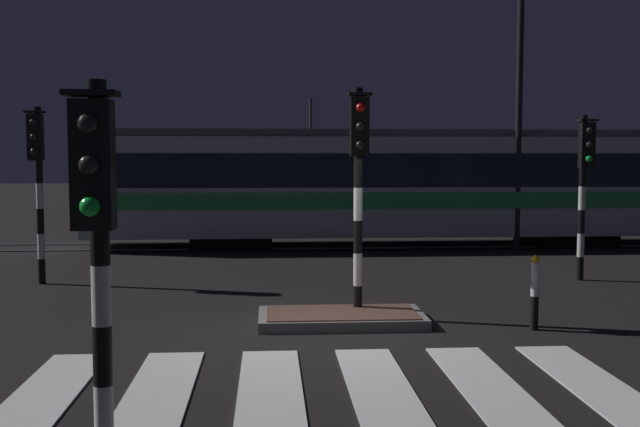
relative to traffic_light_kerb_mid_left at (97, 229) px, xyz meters
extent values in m
plane|color=black|center=(1.82, 4.95, -2.04)|extent=(120.00, 120.00, 0.00)
cube|color=#59595E|center=(1.82, 15.05, -2.02)|extent=(80.00, 0.12, 0.03)
cube|color=#59595E|center=(1.82, 16.48, -2.02)|extent=(80.00, 0.12, 0.03)
cube|color=silver|center=(-1.18, 2.01, -2.03)|extent=(0.70, 4.51, 0.02)
cube|color=silver|center=(0.02, 2.01, -2.03)|extent=(0.70, 4.51, 0.02)
cube|color=silver|center=(1.22, 2.01, -2.03)|extent=(0.70, 4.51, 0.02)
cube|color=silver|center=(2.42, 2.01, -2.03)|extent=(0.70, 4.51, 0.02)
cube|color=silver|center=(3.61, 2.01, -2.03)|extent=(0.70, 4.51, 0.02)
cube|color=silver|center=(4.81, 2.01, -2.03)|extent=(0.70, 4.51, 0.02)
cube|color=slate|center=(2.30, 5.89, -1.96)|extent=(2.51, 1.28, 0.16)
cube|color=brown|center=(2.30, 5.89, -1.87)|extent=(2.26, 1.16, 0.02)
cylinder|color=white|center=(0.00, 0.09, -1.37)|extent=(0.14, 0.14, 0.44)
cylinder|color=black|center=(0.00, 0.09, -0.93)|extent=(0.14, 0.14, 0.44)
cylinder|color=white|center=(0.00, 0.09, -0.49)|extent=(0.14, 0.14, 0.44)
cylinder|color=black|center=(0.00, 0.09, -0.05)|extent=(0.14, 0.14, 0.44)
cylinder|color=white|center=(0.00, 0.09, 0.39)|extent=(0.14, 0.14, 0.44)
cylinder|color=black|center=(0.00, 0.09, 0.83)|extent=(0.14, 0.14, 0.44)
cube|color=black|center=(0.00, -0.08, 0.45)|extent=(0.28, 0.20, 0.90)
sphere|color=black|center=(0.00, -0.19, 0.73)|extent=(0.14, 0.14, 0.14)
sphere|color=black|center=(0.00, -0.19, 0.45)|extent=(0.14, 0.14, 0.14)
sphere|color=green|center=(0.00, -0.19, 0.17)|extent=(0.14, 0.14, 0.14)
cube|color=black|center=(0.00, -0.08, 0.94)|extent=(0.36, 0.24, 0.04)
cylinder|color=black|center=(7.57, 9.56, -1.80)|extent=(0.14, 0.14, 0.48)
cylinder|color=white|center=(7.57, 9.56, -1.32)|extent=(0.14, 0.14, 0.48)
cylinder|color=black|center=(7.57, 9.56, -0.84)|extent=(0.14, 0.14, 0.48)
cylinder|color=white|center=(7.57, 9.56, -0.35)|extent=(0.14, 0.14, 0.48)
cylinder|color=black|center=(7.57, 9.56, 0.13)|extent=(0.14, 0.14, 0.48)
cylinder|color=white|center=(7.57, 9.56, 0.61)|extent=(0.14, 0.14, 0.48)
cylinder|color=black|center=(7.57, 9.56, 1.09)|extent=(0.14, 0.14, 0.48)
cube|color=black|center=(7.57, 9.39, 0.73)|extent=(0.28, 0.20, 0.90)
sphere|color=black|center=(7.57, 9.28, 1.01)|extent=(0.14, 0.14, 0.14)
sphere|color=black|center=(7.57, 9.28, 0.73)|extent=(0.14, 0.14, 0.14)
sphere|color=green|center=(7.57, 9.28, 0.45)|extent=(0.14, 0.14, 0.14)
cube|color=black|center=(7.57, 9.39, 1.22)|extent=(0.36, 0.24, 0.04)
cylinder|color=black|center=(-3.31, 9.84, -1.79)|extent=(0.14, 0.14, 0.50)
cylinder|color=white|center=(-3.31, 9.84, -1.29)|extent=(0.14, 0.14, 0.50)
cylinder|color=black|center=(-3.31, 9.84, -0.79)|extent=(0.14, 0.14, 0.50)
cylinder|color=white|center=(-3.31, 9.84, -0.28)|extent=(0.14, 0.14, 0.50)
cylinder|color=black|center=(-3.31, 9.84, 0.22)|extent=(0.14, 0.14, 0.50)
cylinder|color=white|center=(-3.31, 9.84, 0.72)|extent=(0.14, 0.14, 0.50)
cylinder|color=black|center=(-3.31, 9.84, 1.22)|extent=(0.14, 0.14, 0.50)
cube|color=black|center=(-3.31, 9.67, 0.87)|extent=(0.28, 0.20, 0.90)
sphere|color=black|center=(-3.31, 9.56, 1.15)|extent=(0.14, 0.14, 0.14)
sphere|color=black|center=(-3.31, 9.56, 0.87)|extent=(0.14, 0.14, 0.14)
sphere|color=black|center=(-3.31, 9.56, 0.59)|extent=(0.14, 0.14, 0.14)
cube|color=black|center=(-3.31, 9.67, 1.36)|extent=(0.36, 0.24, 0.04)
cylinder|color=black|center=(2.60, 6.27, -1.78)|extent=(0.14, 0.14, 0.51)
cylinder|color=white|center=(2.60, 6.27, -1.27)|extent=(0.14, 0.14, 0.51)
cylinder|color=black|center=(2.60, 6.27, -0.75)|extent=(0.14, 0.14, 0.51)
cylinder|color=white|center=(2.60, 6.27, -0.24)|extent=(0.14, 0.14, 0.51)
cylinder|color=black|center=(2.60, 6.27, 0.27)|extent=(0.14, 0.14, 0.51)
cylinder|color=white|center=(2.60, 6.27, 0.79)|extent=(0.14, 0.14, 0.51)
cylinder|color=black|center=(2.60, 6.27, 1.30)|extent=(0.14, 0.14, 0.51)
cube|color=black|center=(2.60, 6.10, 0.95)|extent=(0.28, 0.20, 0.90)
sphere|color=red|center=(2.60, 5.99, 1.23)|extent=(0.14, 0.14, 0.14)
sphere|color=black|center=(2.60, 5.99, 0.95)|extent=(0.14, 0.14, 0.14)
sphere|color=black|center=(2.60, 5.99, 0.67)|extent=(0.14, 0.14, 0.14)
cube|color=black|center=(2.60, 6.10, 1.44)|extent=(0.36, 0.24, 0.04)
cylinder|color=black|center=(7.90, 14.57, 1.43)|extent=(0.18, 0.18, 6.94)
cube|color=#B2BCC1|center=(5.00, 15.76, -0.34)|extent=(17.50, 2.50, 2.70)
cube|color=green|center=(5.00, 14.49, -0.69)|extent=(17.15, 0.04, 0.44)
cube|color=green|center=(5.00, 17.03, -0.69)|extent=(17.15, 0.04, 0.44)
cube|color=black|center=(5.00, 14.50, 0.11)|extent=(16.63, 0.03, 0.90)
cube|color=#4C4C51|center=(5.00, 15.76, 1.11)|extent=(17.15, 2.30, 0.20)
cylinder|color=#262628|center=(2.38, 15.76, 1.61)|extent=(0.08, 0.08, 1.00)
cube|color=black|center=(9.82, 15.76, -1.86)|extent=(2.20, 2.00, 0.35)
cube|color=black|center=(0.19, 15.76, -1.86)|extent=(2.20, 2.00, 0.35)
cylinder|color=black|center=(5.08, 5.28, -1.79)|extent=(0.12, 0.12, 0.50)
cylinder|color=white|center=(5.08, 5.28, -1.29)|extent=(0.12, 0.12, 0.50)
sphere|color=yellow|center=(5.08, 5.28, -0.99)|extent=(0.12, 0.12, 0.12)
camera|label=1|loc=(1.22, -5.40, 0.52)|focal=42.47mm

